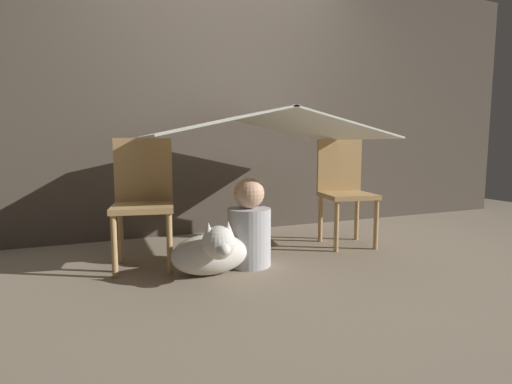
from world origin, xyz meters
TOP-DOWN VIEW (x-y plane):
  - ground_plane at (0.00, 0.00)m, footprint 8.80×8.80m
  - wall_back at (0.00, 1.02)m, footprint 7.00×0.05m
  - chair_left at (-0.78, 0.19)m, footprint 0.45×0.45m
  - chair_right at (0.81, 0.19)m, footprint 0.45×0.45m
  - sheet_canopy at (0.00, 0.12)m, footprint 1.59×1.21m
  - person_front at (-0.13, -0.09)m, footprint 0.29×0.29m
  - dog at (-0.43, -0.22)m, footprint 0.49×0.44m

SIDE VIEW (x-z plane):
  - ground_plane at x=0.00m, z-range 0.00..0.00m
  - dog at x=-0.43m, z-range -0.03..0.34m
  - person_front at x=-0.13m, z-range -0.04..0.55m
  - chair_left at x=-0.78m, z-range 0.04..0.89m
  - chair_right at x=0.81m, z-range 0.04..0.89m
  - sheet_canopy at x=0.00m, z-range 0.85..1.04m
  - wall_back at x=0.00m, z-range 0.00..2.50m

